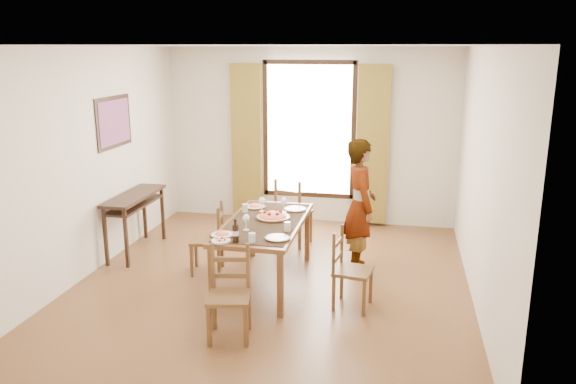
% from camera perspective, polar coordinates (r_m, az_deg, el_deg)
% --- Properties ---
extents(ground, '(5.00, 5.00, 0.00)m').
position_cam_1_polar(ground, '(6.73, -1.46, -9.03)').
color(ground, '#4C2717').
rests_on(ground, ground).
extents(room_shell, '(4.60, 5.10, 2.74)m').
position_cam_1_polar(room_shell, '(6.40, -1.33, 4.21)').
color(room_shell, beige).
rests_on(room_shell, ground).
extents(console_table, '(0.38, 1.20, 0.80)m').
position_cam_1_polar(console_table, '(7.71, -15.34, -1.07)').
color(console_table, black).
rests_on(console_table, ground).
extents(dining_table, '(0.85, 1.74, 0.76)m').
position_cam_1_polar(dining_table, '(6.45, -2.41, -3.57)').
color(dining_table, brown).
rests_on(dining_table, ground).
extents(chair_west, '(0.45, 0.45, 0.86)m').
position_cam_1_polar(chair_west, '(6.92, -7.99, -4.92)').
color(chair_west, brown).
rests_on(chair_west, ground).
extents(chair_north, '(0.52, 0.52, 0.95)m').
position_cam_1_polar(chair_north, '(7.77, 0.47, -2.25)').
color(chair_north, brown).
rests_on(chair_north, ground).
extents(chair_south, '(0.46, 0.46, 0.89)m').
position_cam_1_polar(chair_south, '(5.39, -5.98, -10.50)').
color(chair_south, brown).
rests_on(chair_south, ground).
extents(chair_east, '(0.43, 0.43, 0.85)m').
position_cam_1_polar(chair_east, '(5.99, 6.33, -8.03)').
color(chair_east, brown).
rests_on(chair_east, ground).
extents(man, '(0.83, 0.74, 1.64)m').
position_cam_1_polar(man, '(6.87, 7.34, -1.37)').
color(man, gray).
rests_on(man, ground).
extents(plate_sw, '(0.27, 0.27, 0.05)m').
position_cam_1_polar(plate_sw, '(5.96, -6.71, -4.19)').
color(plate_sw, silver).
rests_on(plate_sw, dining_table).
extents(plate_se, '(0.27, 0.27, 0.05)m').
position_cam_1_polar(plate_se, '(5.83, -1.08, -4.53)').
color(plate_se, silver).
rests_on(plate_se, dining_table).
extents(plate_nw, '(0.27, 0.27, 0.05)m').
position_cam_1_polar(plate_nw, '(6.96, -3.37, -1.38)').
color(plate_nw, silver).
rests_on(plate_nw, dining_table).
extents(plate_ne, '(0.27, 0.27, 0.05)m').
position_cam_1_polar(plate_ne, '(6.85, 0.75, -1.60)').
color(plate_ne, silver).
rests_on(plate_ne, dining_table).
extents(pasta_platter, '(0.40, 0.40, 0.10)m').
position_cam_1_polar(pasta_platter, '(6.50, -1.56, -2.29)').
color(pasta_platter, red).
rests_on(pasta_platter, dining_table).
extents(caprese_plate, '(0.20, 0.20, 0.04)m').
position_cam_1_polar(caprese_plate, '(5.80, -6.84, -4.83)').
color(caprese_plate, silver).
rests_on(caprese_plate, dining_table).
extents(wine_glass_a, '(0.08, 0.08, 0.18)m').
position_cam_1_polar(wine_glass_a, '(6.10, -4.27, -3.07)').
color(wine_glass_a, white).
rests_on(wine_glass_a, dining_table).
extents(wine_glass_b, '(0.08, 0.08, 0.18)m').
position_cam_1_polar(wine_glass_b, '(6.73, -0.42, -1.33)').
color(wine_glass_b, white).
rests_on(wine_glass_b, dining_table).
extents(wine_glass_c, '(0.08, 0.08, 0.18)m').
position_cam_1_polar(wine_glass_c, '(6.77, -2.67, -1.25)').
color(wine_glass_c, white).
rests_on(wine_glass_c, dining_table).
extents(tumbler_a, '(0.07, 0.07, 0.10)m').
position_cam_1_polar(tumbler_a, '(6.07, -0.06, -3.52)').
color(tumbler_a, silver).
rests_on(tumbler_a, dining_table).
extents(tumbler_b, '(0.07, 0.07, 0.10)m').
position_cam_1_polar(tumbler_b, '(6.77, -4.38, -1.64)').
color(tumbler_b, silver).
rests_on(tumbler_b, dining_table).
extents(tumbler_c, '(0.07, 0.07, 0.10)m').
position_cam_1_polar(tumbler_c, '(5.73, -3.67, -4.66)').
color(tumbler_c, silver).
rests_on(tumbler_c, dining_table).
extents(wine_bottle, '(0.07, 0.07, 0.25)m').
position_cam_1_polar(wine_bottle, '(5.73, -5.36, -3.93)').
color(wine_bottle, black).
rests_on(wine_bottle, dining_table).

